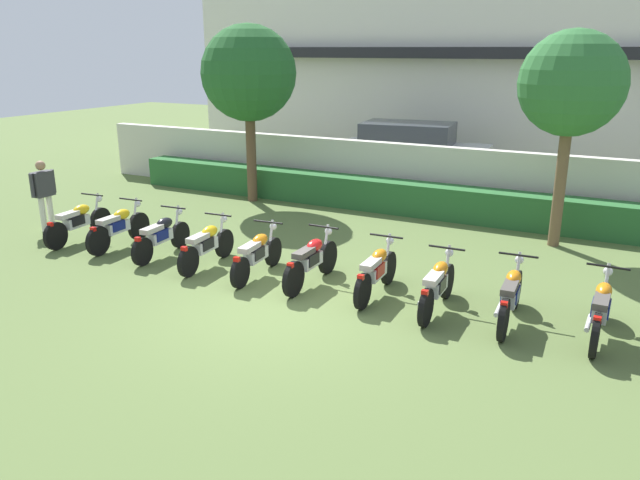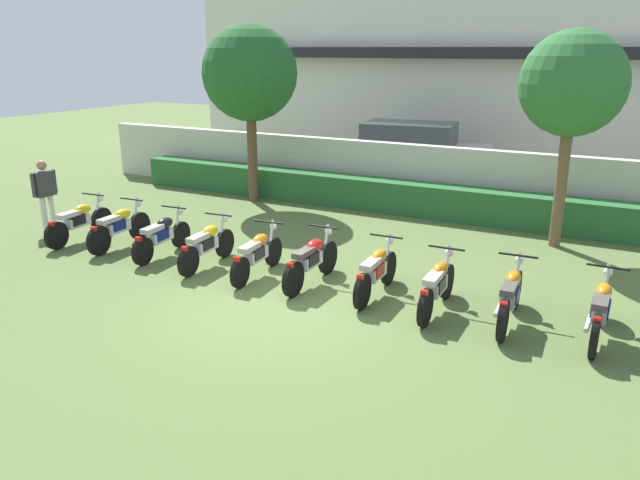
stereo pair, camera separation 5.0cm
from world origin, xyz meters
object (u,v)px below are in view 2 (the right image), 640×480
tree_far_side (573,85)px  motorcycle_in_row_7 (437,285)px  motorcycle_in_row_3 (207,245)px  motorcycle_in_row_1 (119,227)px  tree_near_inspector (250,74)px  motorcycle_in_row_8 (510,296)px  motorcycle_in_row_0 (79,221)px  motorcycle_in_row_6 (376,271)px  motorcycle_in_row_9 (600,310)px  motorcycle_in_row_2 (162,235)px  motorcycle_in_row_5 (311,260)px  inspector_person (45,189)px  parked_car (413,154)px  motorcycle_in_row_4 (257,254)px

tree_far_side → motorcycle_in_row_7: (-1.18, -4.55, -2.91)m
motorcycle_in_row_7 → motorcycle_in_row_3: bearing=88.2°
motorcycle_in_row_1 → tree_near_inspector: bearing=-4.5°
tree_near_inspector → motorcycle_in_row_7: bearing=-36.2°
motorcycle_in_row_7 → motorcycle_in_row_8: size_ratio=0.95×
tree_far_side → motorcycle_in_row_1: bearing=-151.6°
motorcycle_in_row_0 → motorcycle_in_row_3: motorcycle_in_row_0 is taller
motorcycle_in_row_6 → motorcycle_in_row_8: bearing=-94.0°
motorcycle_in_row_3 → motorcycle_in_row_6: bearing=-91.6°
motorcycle_in_row_1 → motorcycle_in_row_9: (9.35, 0.02, 0.00)m
tree_near_inspector → motorcycle_in_row_6: tree_near_inspector is taller
motorcycle_in_row_2 → motorcycle_in_row_7: motorcycle_in_row_7 is taller
motorcycle_in_row_9 → tree_far_side: bearing=15.9°
tree_near_inspector → motorcycle_in_row_5: 7.24m
motorcycle_in_row_2 → motorcycle_in_row_8: bearing=-94.1°
motorcycle_in_row_6 → inspector_person: 8.32m
motorcycle_in_row_3 → motorcycle_in_row_0: bearing=85.6°
motorcycle_in_row_8 → motorcycle_in_row_3: bearing=87.8°
parked_car → motorcycle_in_row_8: parked_car is taller
tree_near_inspector → motorcycle_in_row_4: tree_near_inspector is taller
parked_car → tree_far_side: bearing=-49.7°
tree_far_side → motorcycle_in_row_2: 8.76m
parked_car → motorcycle_in_row_7: parked_car is taller
motorcycle_in_row_4 → motorcycle_in_row_6: (2.31, 0.14, 0.01)m
motorcycle_in_row_3 → motorcycle_in_row_9: bearing=-92.8°
motorcycle_in_row_5 → motorcycle_in_row_2: bearing=90.4°
motorcycle_in_row_4 → motorcycle_in_row_5: motorcycle_in_row_5 is taller
motorcycle_in_row_3 → motorcycle_in_row_8: bearing=-93.3°
motorcycle_in_row_8 → motorcycle_in_row_9: motorcycle_in_row_8 is taller
parked_car → motorcycle_in_row_3: parked_car is taller
motorcycle_in_row_0 → motorcycle_in_row_4: 4.65m
parked_car → motorcycle_in_row_2: parked_car is taller
motorcycle_in_row_0 → parked_car: bearing=-30.3°
tree_near_inspector → motorcycle_in_row_5: size_ratio=2.45×
motorcycle_in_row_4 → motorcycle_in_row_7: size_ratio=1.00×
motorcycle_in_row_5 → motorcycle_in_row_8: size_ratio=0.99×
motorcycle_in_row_0 → motorcycle_in_row_3: 3.50m
motorcycle_in_row_2 → motorcycle_in_row_6: bearing=-93.2°
tree_far_side → motorcycle_in_row_2: size_ratio=2.47×
tree_far_side → tree_near_inspector: bearing=176.8°
motorcycle_in_row_6 → motorcycle_in_row_1: bearing=88.3°
motorcycle_in_row_1 → motorcycle_in_row_7: size_ratio=1.00×
motorcycle_in_row_0 → motorcycle_in_row_3: bearing=-94.7°
motorcycle_in_row_6 → motorcycle_in_row_8: size_ratio=0.96×
motorcycle_in_row_2 → inspector_person: inspector_person is taller
tree_near_inspector → motorcycle_in_row_1: size_ratio=2.55×
motorcycle_in_row_3 → motorcycle_in_row_7: (4.58, -0.02, 0.00)m
motorcycle_in_row_3 → motorcycle_in_row_2: bearing=82.6°
motorcycle_in_row_1 → motorcycle_in_row_3: (2.39, -0.11, -0.01)m
inspector_person → motorcycle_in_row_2: bearing=-3.9°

